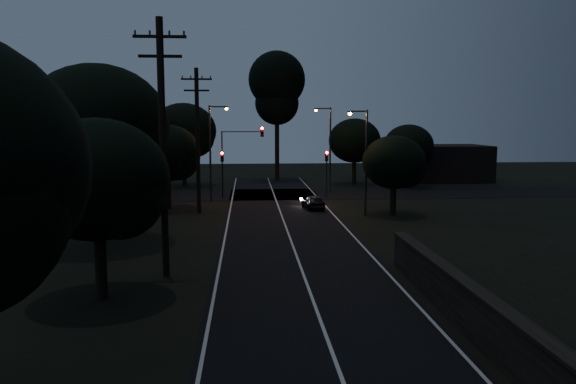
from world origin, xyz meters
TOP-DOWN VIEW (x-y plane):
  - road_surface at (0.00, 31.12)m, footprint 60.00×70.00m
  - utility_pole_mid at (-6.00, 15.00)m, footprint 2.20×0.30m
  - utility_pole_far at (-6.00, 32.00)m, footprint 2.20×0.30m
  - tree_left_b at (-7.81, 11.89)m, footprint 5.39×5.39m
  - tree_left_c at (-10.23, 21.84)m, footprint 7.75×7.75m
  - tree_left_d at (-8.32, 33.90)m, footprint 5.09×5.09m
  - tree_far_nw at (-8.76, 49.86)m, footprint 6.79×6.79m
  - tree_far_w at (-13.76, 45.86)m, footprint 6.91×6.91m
  - tree_far_ne at (9.20, 49.89)m, footprint 5.54×5.54m
  - tree_far_e at (14.18, 46.90)m, footprint 5.04×5.04m
  - tree_right_a at (8.16, 29.91)m, footprint 4.50×4.50m
  - tall_pine at (1.00, 55.00)m, footprint 6.41×6.41m
  - building_left at (-20.00, 52.00)m, footprint 10.00×8.00m
  - building_right at (20.00, 53.00)m, footprint 9.00×7.00m
  - signal_left at (-4.60, 39.99)m, footprint 0.28×0.35m
  - signal_right at (4.60, 39.99)m, footprint 0.28×0.35m
  - signal_mast at (-2.91, 39.99)m, footprint 3.70×0.35m
  - streetlight_a at (-5.31, 38.00)m, footprint 1.66×0.26m
  - streetlight_b at (5.31, 44.00)m, footprint 1.66×0.26m
  - streetlight_c at (5.83, 30.00)m, footprint 1.46×0.26m
  - car at (2.62, 33.19)m, footprint 1.69×3.38m

SIDE VIEW (x-z plane):
  - road_surface at x=0.00m, z-range 0.00..0.03m
  - car at x=2.62m, z-range 0.00..1.11m
  - building_right at x=20.00m, z-range 0.00..4.00m
  - building_left at x=-20.00m, z-range 0.00..4.40m
  - signal_left at x=-4.60m, z-range 0.79..4.89m
  - signal_right at x=4.60m, z-range 0.79..4.89m
  - tree_right_a at x=8.16m, z-range 0.84..6.56m
  - tree_far_e at x=14.18m, z-range 0.94..7.33m
  - tree_left_d at x=-8.32m, z-range 0.95..7.42m
  - signal_mast at x=-2.91m, z-range 1.21..7.46m
  - streetlight_c at x=5.83m, z-range 0.60..8.10m
  - tree_left_b at x=-7.81m, z-range 1.02..7.87m
  - tree_far_ne at x=9.20m, z-range 1.03..8.04m
  - streetlight_a at x=-5.31m, z-range 0.64..8.64m
  - streetlight_b at x=5.31m, z-range 0.64..8.64m
  - utility_pole_far at x=-6.00m, z-range 0.23..10.73m
  - tree_far_nw at x=-8.76m, z-range 1.27..9.87m
  - tree_far_w at x=-13.76m, z-range 1.32..10.13m
  - utility_pole_mid at x=-6.00m, z-range 0.24..11.24m
  - tree_left_c at x=-10.23m, z-range 1.44..11.23m
  - tall_pine at x=1.00m, z-range 3.22..17.79m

